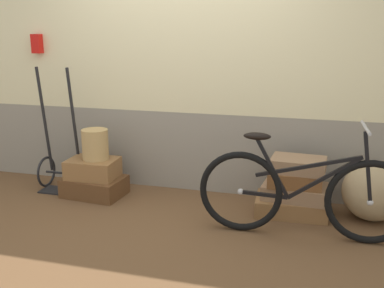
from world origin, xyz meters
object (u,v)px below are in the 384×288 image
suitcase_0 (95,186)px  suitcase_4 (294,179)px  suitcase_3 (296,192)px  burlap_sack (374,192)px  suitcase_2 (291,206)px  wicker_basket (95,144)px  bicycle (303,194)px  luggage_trolley (62,163)px  suitcase_1 (93,168)px  suitcase_5 (298,165)px

suitcase_0 → suitcase_4: bearing=5.5°
suitcase_3 → burlap_sack: size_ratio=1.09×
suitcase_2 → wicker_basket: bearing=177.8°
suitcase_0 → bicycle: bearing=-6.3°
suitcase_2 → luggage_trolley: (-2.39, 0.04, 0.20)m
suitcase_0 → suitcase_1: (-0.01, 0.01, 0.19)m
suitcase_3 → bicycle: bearing=-77.0°
suitcase_4 → luggage_trolley: 2.41m
suitcase_5 → bicycle: bearing=-78.0°
suitcase_3 → luggage_trolley: 2.43m
suitcase_4 → suitcase_5: (0.03, 0.03, 0.13)m
suitcase_0 → suitcase_2: size_ratio=0.92×
suitcase_3 → suitcase_5: bearing=-37.9°
suitcase_3 → burlap_sack: burlap_sack is taller
suitcase_0 → suitcase_5: (2.01, 0.05, 0.38)m
suitcase_1 → suitcase_3: suitcase_1 is taller
suitcase_2 → wicker_basket: 2.00m
suitcase_3 → bicycle: 0.48m
suitcase_5 → burlap_sack: suitcase_5 is taller
suitcase_2 → suitcase_5: bearing=-0.9°
suitcase_2 → suitcase_4: (0.02, -0.02, 0.27)m
burlap_sack → wicker_basket: bearing=-178.3°
suitcase_1 → suitcase_3: bearing=-0.7°
luggage_trolley → burlap_sack: (3.09, 0.01, -0.01)m
suitcase_3 → suitcase_1: bearing=-173.7°
suitcase_1 → burlap_sack: burlap_sack is taller
suitcase_5 → burlap_sack: 0.70m
suitcase_2 → suitcase_4: size_ratio=1.36×
suitcase_0 → bicycle: size_ratio=0.35×
suitcase_3 → burlap_sack: (0.66, 0.05, 0.05)m
suitcase_2 → suitcase_5: size_ratio=1.34×
wicker_basket → luggage_trolley: luggage_trolley is taller
suitcase_2 → suitcase_3: 0.15m
suitcase_4 → suitcase_2: bearing=119.9°
luggage_trolley → suitcase_4: bearing=-1.6°
wicker_basket → burlap_sack: 2.66m
suitcase_3 → luggage_trolley: size_ratio=0.46×
suitcase_2 → suitcase_3: bearing=1.8°
suitcase_4 → suitcase_5: 0.13m
suitcase_0 → suitcase_3: size_ratio=0.99×
suitcase_2 → bicycle: (0.10, -0.45, 0.29)m
suitcase_3 → luggage_trolley: (-2.43, 0.04, 0.06)m
wicker_basket → bicycle: (2.05, -0.43, -0.17)m
bicycle → luggage_trolley: bearing=168.7°
suitcase_4 → bicycle: 0.44m
suitcase_5 → luggage_trolley: luggage_trolley is taller
suitcase_1 → wicker_basket: wicker_basket is taller
suitcase_0 → luggage_trolley: size_ratio=0.46×
suitcase_0 → suitcase_5: 2.04m
suitcase_1 → suitcase_5: bearing=-0.7°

